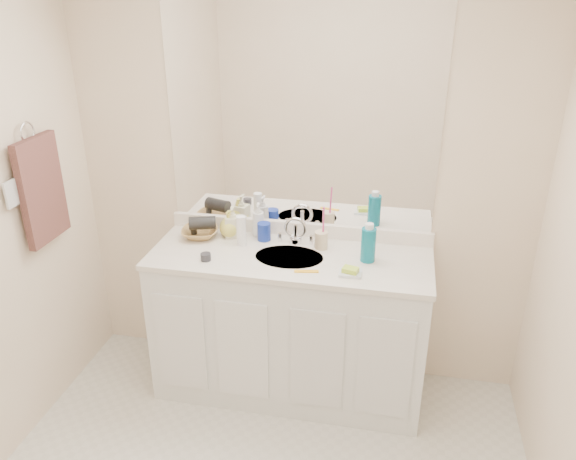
# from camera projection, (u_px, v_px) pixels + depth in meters

# --- Properties ---
(wall_back) EXTENTS (2.60, 0.02, 2.40)m
(wall_back) POSITION_uv_depth(u_px,v_px,m) (300.00, 182.00, 3.14)
(wall_back) COLOR beige
(wall_back) RESTS_ON floor
(vanity_cabinet) EXTENTS (1.50, 0.55, 0.85)m
(vanity_cabinet) POSITION_uv_depth(u_px,v_px,m) (290.00, 326.00, 3.21)
(vanity_cabinet) COLOR silver
(vanity_cabinet) RESTS_ON floor
(countertop) EXTENTS (1.52, 0.57, 0.03)m
(countertop) POSITION_uv_depth(u_px,v_px,m) (290.00, 257.00, 3.03)
(countertop) COLOR silver
(countertop) RESTS_ON vanity_cabinet
(backsplash) EXTENTS (1.52, 0.03, 0.08)m
(backsplash) POSITION_uv_depth(u_px,v_px,m) (299.00, 229.00, 3.24)
(backsplash) COLOR white
(backsplash) RESTS_ON countertop
(sink_basin) EXTENTS (0.37, 0.37, 0.02)m
(sink_basin) POSITION_uv_depth(u_px,v_px,m) (289.00, 259.00, 3.01)
(sink_basin) COLOR beige
(sink_basin) RESTS_ON countertop
(faucet) EXTENTS (0.02, 0.02, 0.11)m
(faucet) POSITION_uv_depth(u_px,v_px,m) (296.00, 234.00, 3.14)
(faucet) COLOR silver
(faucet) RESTS_ON countertop
(mirror) EXTENTS (1.48, 0.01, 1.20)m
(mirror) POSITION_uv_depth(u_px,v_px,m) (300.00, 119.00, 2.98)
(mirror) COLOR white
(mirror) RESTS_ON wall_back
(blue_mug) EXTENTS (0.08, 0.08, 0.10)m
(blue_mug) POSITION_uv_depth(u_px,v_px,m) (264.00, 232.00, 3.18)
(blue_mug) COLOR #162F9E
(blue_mug) RESTS_ON countertop
(tan_cup) EXTENTS (0.08, 0.08, 0.10)m
(tan_cup) POSITION_uv_depth(u_px,v_px,m) (321.00, 240.00, 3.08)
(tan_cup) COLOR beige
(tan_cup) RESTS_ON countertop
(toothbrush) EXTENTS (0.02, 0.04, 0.20)m
(toothbrush) POSITION_uv_depth(u_px,v_px,m) (323.00, 223.00, 3.04)
(toothbrush) COLOR #E73C8A
(toothbrush) RESTS_ON tan_cup
(mouthwash_bottle) EXTENTS (0.09, 0.09, 0.18)m
(mouthwash_bottle) POSITION_uv_depth(u_px,v_px,m) (368.00, 245.00, 2.93)
(mouthwash_bottle) COLOR #0A6A81
(mouthwash_bottle) RESTS_ON countertop
(soap_dish) EXTENTS (0.11, 0.09, 0.01)m
(soap_dish) POSITION_uv_depth(u_px,v_px,m) (350.00, 273.00, 2.82)
(soap_dish) COLOR silver
(soap_dish) RESTS_ON countertop
(green_soap) EXTENTS (0.09, 0.07, 0.03)m
(green_soap) POSITION_uv_depth(u_px,v_px,m) (350.00, 270.00, 2.81)
(green_soap) COLOR #B6D834
(green_soap) RESTS_ON soap_dish
(orange_comb) EXTENTS (0.13, 0.05, 0.01)m
(orange_comb) POSITION_uv_depth(u_px,v_px,m) (306.00, 271.00, 2.85)
(orange_comb) COLOR #F7AC1A
(orange_comb) RESTS_ON countertop
(dark_jar) EXTENTS (0.07, 0.07, 0.04)m
(dark_jar) POSITION_uv_depth(u_px,v_px,m) (206.00, 257.00, 2.96)
(dark_jar) COLOR #2A2A30
(dark_jar) RESTS_ON countertop
(extra_white_bottle) EXTENTS (0.07, 0.07, 0.17)m
(extra_white_bottle) POSITION_uv_depth(u_px,v_px,m) (241.00, 230.00, 3.11)
(extra_white_bottle) COLOR white
(extra_white_bottle) RESTS_ON countertop
(soap_bottle_white) EXTENTS (0.09, 0.09, 0.20)m
(soap_bottle_white) POSITION_uv_depth(u_px,v_px,m) (258.00, 220.00, 3.21)
(soap_bottle_white) COLOR silver
(soap_bottle_white) RESTS_ON countertop
(soap_bottle_cream) EXTENTS (0.10, 0.10, 0.18)m
(soap_bottle_cream) POSITION_uv_depth(u_px,v_px,m) (233.00, 222.00, 3.21)
(soap_bottle_cream) COLOR beige
(soap_bottle_cream) RESTS_ON countertop
(soap_bottle_yellow) EXTENTS (0.15, 0.15, 0.16)m
(soap_bottle_yellow) POSITION_uv_depth(u_px,v_px,m) (230.00, 224.00, 3.21)
(soap_bottle_yellow) COLOR #DED556
(soap_bottle_yellow) RESTS_ON countertop
(wicker_basket) EXTENTS (0.24, 0.24, 0.05)m
(wicker_basket) POSITION_uv_depth(u_px,v_px,m) (200.00, 233.00, 3.22)
(wicker_basket) COLOR #A57A42
(wicker_basket) RESTS_ON countertop
(hair_dryer) EXTENTS (0.17, 0.12, 0.08)m
(hair_dryer) POSITION_uv_depth(u_px,v_px,m) (202.00, 223.00, 3.19)
(hair_dryer) COLOR black
(hair_dryer) RESTS_ON wicker_basket
(towel_ring) EXTENTS (0.01, 0.11, 0.11)m
(towel_ring) POSITION_uv_depth(u_px,v_px,m) (27.00, 132.00, 2.76)
(towel_ring) COLOR silver
(towel_ring) RESTS_ON wall_left
(hand_towel) EXTENTS (0.04, 0.32, 0.55)m
(hand_towel) POSITION_uv_depth(u_px,v_px,m) (42.00, 190.00, 2.88)
(hand_towel) COLOR #3D2320
(hand_towel) RESTS_ON towel_ring
(switch_plate) EXTENTS (0.01, 0.08, 0.13)m
(switch_plate) POSITION_uv_depth(u_px,v_px,m) (11.00, 194.00, 2.68)
(switch_plate) COLOR silver
(switch_plate) RESTS_ON wall_left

